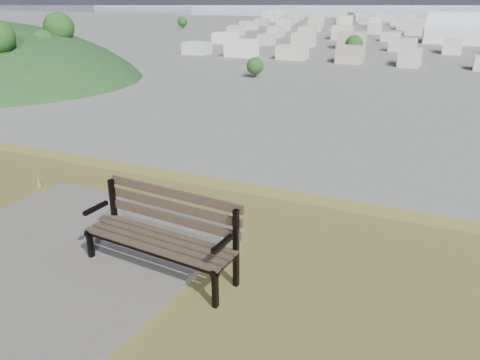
% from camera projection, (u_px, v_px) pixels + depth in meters
% --- Properties ---
extents(park_bench, '(1.64, 0.66, 0.84)m').
position_uv_depth(park_bench, '(164.00, 229.00, 4.67)').
color(park_bench, '#3B3122').
rests_on(park_bench, hilltop_mesa).
extents(gravel_patch, '(3.30, 4.49, 0.09)m').
position_uv_depth(gravel_patch, '(4.00, 288.00, 4.48)').
color(gravel_patch, '#5C5750').
rests_on(gravel_patch, hilltop_mesa).
extents(arena, '(55.66, 27.34, 22.76)m').
position_uv_depth(arena, '(478.00, 34.00, 261.15)').
color(arena, silver).
rests_on(arena, ground).
extents(city_blocks, '(395.00, 361.00, 7.00)m').
position_uv_depth(city_blocks, '(455.00, 27.00, 345.44)').
color(city_blocks, beige).
rests_on(city_blocks, ground).
extents(city_trees, '(406.52, 387.20, 9.98)m').
position_uv_depth(city_trees, '(407.00, 31.00, 290.86)').
color(city_trees, '#34201A').
rests_on(city_trees, ground).
extents(bay_water, '(2400.00, 700.00, 0.12)m').
position_uv_depth(bay_water, '(459.00, 9.00, 775.43)').
color(bay_water, '#8494A9').
rests_on(bay_water, ground).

